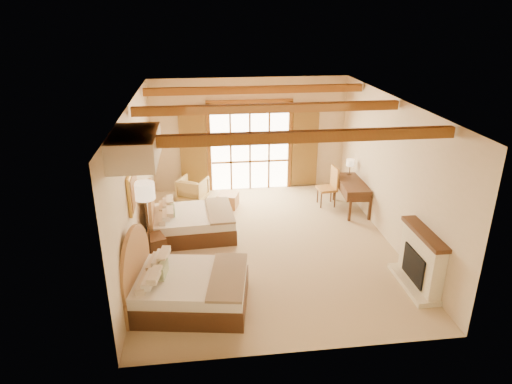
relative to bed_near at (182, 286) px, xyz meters
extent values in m
plane|color=tan|center=(1.84, 2.07, -0.40)|extent=(7.00, 7.00, 0.00)
plane|color=beige|center=(1.84, 5.57, 1.20)|extent=(5.50, 0.00, 5.50)
plane|color=beige|center=(-0.91, 2.07, 1.20)|extent=(0.00, 7.00, 7.00)
plane|color=beige|center=(4.59, 2.07, 1.20)|extent=(0.00, 7.00, 7.00)
plane|color=#AB6731|center=(1.84, 2.07, 2.80)|extent=(7.00, 7.00, 0.00)
cube|color=white|center=(1.84, 5.53, 0.85)|extent=(2.20, 0.02, 2.50)
cube|color=olive|center=(0.24, 5.50, 0.85)|extent=(0.75, 0.06, 2.40)
cube|color=olive|center=(3.44, 5.50, 0.85)|extent=(0.75, 0.06, 2.40)
cube|color=#F3EBC4|center=(4.46, 0.07, 0.15)|extent=(0.25, 1.30, 1.10)
cube|color=black|center=(4.39, 0.07, 0.05)|extent=(0.18, 0.80, 0.60)
cube|color=#F3EBC4|center=(4.37, 0.07, -0.35)|extent=(0.45, 1.40, 0.10)
cube|color=#4F2A16|center=(4.45, 0.07, 0.72)|extent=(0.30, 1.40, 0.08)
cube|color=gold|center=(-0.87, 1.32, 1.35)|extent=(0.05, 0.95, 0.75)
cube|color=#BD7E3C|center=(-0.84, 1.32, 1.35)|extent=(0.02, 0.82, 0.62)
cube|color=beige|center=(-0.56, 0.07, 2.55)|extent=(0.70, 1.40, 0.45)
cube|color=#4F2A16|center=(0.15, 0.00, -0.20)|extent=(2.20, 1.80, 0.39)
cube|color=white|center=(0.15, 0.00, 0.10)|extent=(2.16, 1.77, 0.21)
cube|color=#89765A|center=(0.82, 0.00, 0.21)|extent=(0.83, 1.61, 0.05)
cube|color=#93A076|center=(-0.31, 0.00, 0.32)|extent=(0.18, 0.42, 0.23)
cube|color=#4F2A16|center=(0.18, 2.72, -0.21)|extent=(1.97, 1.54, 0.37)
cube|color=white|center=(0.18, 2.72, 0.07)|extent=(1.93, 1.50, 0.20)
cube|color=#89765A|center=(0.82, 2.72, 0.18)|extent=(0.65, 1.49, 0.05)
cube|color=#93A076|center=(-0.26, 2.72, 0.29)|extent=(0.13, 0.39, 0.22)
cube|color=#4F2A16|center=(-0.63, 1.64, -0.11)|extent=(0.61, 0.61, 0.57)
cylinder|color=#362316|center=(-0.66, 1.39, -0.38)|extent=(0.26, 0.26, 0.03)
cylinder|color=#362316|center=(-0.66, 1.39, 0.42)|extent=(0.04, 0.04, 1.58)
cylinder|color=#FFE3B2|center=(-0.66, 1.39, 1.29)|extent=(0.39, 0.39, 0.33)
imported|color=tan|center=(0.18, 4.79, -0.07)|extent=(0.94, 0.95, 0.66)
cube|color=#9E8047|center=(1.10, 4.25, -0.21)|extent=(0.63, 0.63, 0.37)
cube|color=#4F2A16|center=(4.30, 3.67, 0.36)|extent=(0.73, 1.49, 0.05)
cube|color=#4F2A16|center=(4.30, 3.67, 0.22)|extent=(0.71, 1.45, 0.23)
cube|color=#A67031|center=(3.73, 4.04, 0.07)|extent=(0.51, 0.51, 0.06)
cube|color=#A67031|center=(3.93, 4.04, 0.38)|extent=(0.10, 0.47, 0.57)
cylinder|color=#362316|center=(4.38, 4.21, 0.39)|extent=(0.13, 0.13, 0.02)
cylinder|color=#362316|center=(4.38, 4.21, 0.54)|extent=(0.03, 0.03, 0.29)
cylinder|color=#FFE3B2|center=(4.38, 4.21, 0.72)|extent=(0.21, 0.21, 0.17)
camera|label=1|loc=(0.46, -6.91, 4.57)|focal=32.00mm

